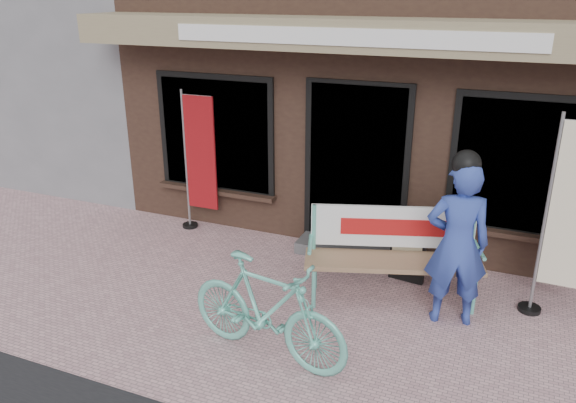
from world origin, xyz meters
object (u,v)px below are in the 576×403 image
at_px(nobori_red, 198,160).
at_px(menu_stand, 408,248).
at_px(bicycle, 267,309).
at_px(nobori_cream, 570,218).
at_px(person, 457,241).
at_px(bench, 393,247).

xyz_separation_m(nobori_red, menu_stand, (3.00, -0.40, -0.60)).
height_order(bicycle, nobori_cream, nobori_cream).
bearing_deg(nobori_cream, nobori_red, 174.40).
height_order(person, nobori_cream, nobori_cream).
distance_m(person, menu_stand, 1.00).
distance_m(person, nobori_red, 3.74).
xyz_separation_m(nobori_red, nobori_cream, (4.57, -0.57, 0.09)).
xyz_separation_m(person, nobori_cream, (0.99, 0.50, 0.21)).
relative_size(bench, nobori_red, 0.98).
bearing_deg(bench, nobori_red, 146.08).
height_order(bench, menu_stand, bench).
distance_m(nobori_red, nobori_cream, 4.60).
relative_size(nobori_red, menu_stand, 2.41).
height_order(person, menu_stand, person).
height_order(bicycle, nobori_red, nobori_red).
bearing_deg(nobori_red, menu_stand, -7.95).
relative_size(nobori_cream, menu_stand, 2.61).
height_order(bench, person, person).
height_order(nobori_cream, menu_stand, nobori_cream).
xyz_separation_m(person, nobori_red, (-3.58, 1.06, 0.13)).
bearing_deg(menu_stand, nobori_red, 179.92).
bearing_deg(nobori_red, bench, -16.18).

